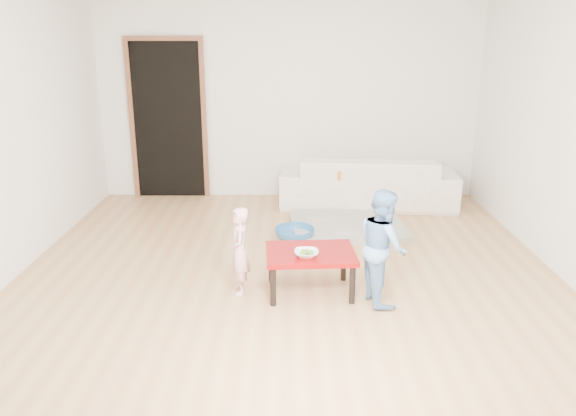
{
  "coord_description": "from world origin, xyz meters",
  "views": [
    {
      "loc": [
        0.02,
        -4.97,
        2.14
      ],
      "look_at": [
        0.0,
        -0.2,
        0.65
      ],
      "focal_mm": 35.0,
      "sensor_mm": 36.0,
      "label": 1
    }
  ],
  "objects_px": {
    "basin": "(295,234)",
    "bowl": "(306,253)",
    "child_blue": "(383,246)",
    "child_pink": "(239,251)",
    "red_table": "(310,272)",
    "sofa": "(368,180)"
  },
  "relations": [
    {
      "from": "bowl",
      "to": "sofa",
      "type": "bearing_deg",
      "value": 72.3
    },
    {
      "from": "red_table",
      "to": "sofa",
      "type": "bearing_deg",
      "value": 72.36
    },
    {
      "from": "child_blue",
      "to": "bowl",
      "type": "bearing_deg",
      "value": 73.85
    },
    {
      "from": "sofa",
      "to": "child_pink",
      "type": "xyz_separation_m",
      "value": [
        -1.43,
        -2.61,
        0.06
      ]
    },
    {
      "from": "sofa",
      "to": "child_blue",
      "type": "bearing_deg",
      "value": 89.27
    },
    {
      "from": "sofa",
      "to": "red_table",
      "type": "relative_size",
      "value": 2.97
    },
    {
      "from": "basin",
      "to": "red_table",
      "type": "bearing_deg",
      "value": -84.49
    },
    {
      "from": "child_pink",
      "to": "child_blue",
      "type": "distance_m",
      "value": 1.2
    },
    {
      "from": "child_blue",
      "to": "basin",
      "type": "height_order",
      "value": "child_blue"
    },
    {
      "from": "sofa",
      "to": "child_pink",
      "type": "relative_size",
      "value": 2.93
    },
    {
      "from": "red_table",
      "to": "child_blue",
      "type": "bearing_deg",
      "value": -14.68
    },
    {
      "from": "basin",
      "to": "bowl",
      "type": "bearing_deg",
      "value": -86.42
    },
    {
      "from": "child_pink",
      "to": "child_blue",
      "type": "bearing_deg",
      "value": 74.94
    },
    {
      "from": "sofa",
      "to": "red_table",
      "type": "xyz_separation_m",
      "value": [
        -0.83,
        -2.61,
        -0.14
      ]
    },
    {
      "from": "sofa",
      "to": "bowl",
      "type": "bearing_deg",
      "value": 76.67
    },
    {
      "from": "bowl",
      "to": "child_blue",
      "type": "bearing_deg",
      "value": -4.27
    },
    {
      "from": "red_table",
      "to": "bowl",
      "type": "xyz_separation_m",
      "value": [
        -0.04,
        -0.11,
        0.21
      ]
    },
    {
      "from": "bowl",
      "to": "child_pink",
      "type": "xyz_separation_m",
      "value": [
        -0.57,
        0.1,
        -0.02
      ]
    },
    {
      "from": "red_table",
      "to": "bowl",
      "type": "distance_m",
      "value": 0.24
    },
    {
      "from": "child_blue",
      "to": "basin",
      "type": "xyz_separation_m",
      "value": [
        -0.71,
        1.43,
        -0.41
      ]
    },
    {
      "from": "bowl",
      "to": "basin",
      "type": "bearing_deg",
      "value": 93.58
    },
    {
      "from": "sofa",
      "to": "basin",
      "type": "distance_m",
      "value": 1.65
    }
  ]
}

